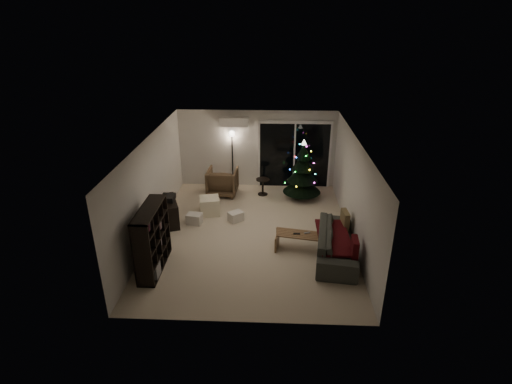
% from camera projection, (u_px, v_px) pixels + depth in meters
% --- Properties ---
extents(room, '(6.50, 7.51, 2.60)m').
position_uv_depth(room, '(270.00, 176.00, 11.24)').
color(room, beige).
rests_on(room, ground).
extents(bookshelf, '(0.39, 1.48, 1.47)m').
position_uv_depth(bookshelf, '(144.00, 239.00, 8.64)').
color(bookshelf, black).
rests_on(bookshelf, floor).
extents(media_cabinet, '(0.74, 1.13, 0.66)m').
position_uv_depth(media_cabinet, '(169.00, 211.00, 10.74)').
color(media_cabinet, black).
rests_on(media_cabinet, floor).
extents(stereo, '(0.34, 0.40, 0.14)m').
position_uv_depth(stereo, '(168.00, 198.00, 10.58)').
color(stereo, black).
rests_on(stereo, media_cabinet).
extents(armchair, '(0.95, 0.97, 0.84)m').
position_uv_depth(armchair, '(222.00, 182.00, 12.43)').
color(armchair, brown).
rests_on(armchair, floor).
extents(ottoman, '(0.64, 0.64, 0.48)m').
position_uv_depth(ottoman, '(210.00, 206.00, 11.27)').
color(ottoman, '#FBEFC2').
rests_on(ottoman, floor).
extents(cardboard_box_a, '(0.44, 0.36, 0.28)m').
position_uv_depth(cardboard_box_a, '(194.00, 219.00, 10.77)').
color(cardboard_box_a, silver).
rests_on(cardboard_box_a, floor).
extents(cardboard_box_b, '(0.47, 0.46, 0.26)m').
position_uv_depth(cardboard_box_b, '(236.00, 216.00, 10.91)').
color(cardboard_box_b, silver).
rests_on(cardboard_box_b, floor).
extents(side_table, '(0.53, 0.53, 0.52)m').
position_uv_depth(side_table, '(263.00, 187.00, 12.47)').
color(side_table, black).
rests_on(side_table, floor).
extents(floor_lamp, '(0.29, 0.29, 1.79)m').
position_uv_depth(floor_lamp, '(232.00, 160.00, 12.92)').
color(floor_lamp, black).
rests_on(floor_lamp, floor).
extents(sofa, '(1.20, 2.38, 0.66)m').
position_uv_depth(sofa, '(337.00, 243.00, 9.27)').
color(sofa, black).
rests_on(sofa, floor).
extents(sofa_throw, '(0.71, 1.64, 0.05)m').
position_uv_depth(sofa_throw, '(334.00, 237.00, 9.21)').
color(sofa_throw, '#3F0C0D').
rests_on(sofa_throw, sofa).
extents(cushion_a, '(0.17, 0.45, 0.44)m').
position_uv_depth(cushion_a, '(345.00, 220.00, 9.74)').
color(cushion_a, olive).
rests_on(cushion_a, sofa).
extents(cushion_b, '(0.16, 0.45, 0.44)m').
position_uv_depth(cushion_b, '(355.00, 248.00, 8.55)').
color(cushion_b, '#3F0C0D').
rests_on(cushion_b, sofa).
extents(coffee_table, '(1.34, 0.68, 0.41)m').
position_uv_depth(coffee_table, '(303.00, 242.00, 9.56)').
color(coffee_table, brown).
rests_on(coffee_table, floor).
extents(remote_a, '(0.16, 0.05, 0.02)m').
position_uv_depth(remote_a, '(297.00, 234.00, 9.48)').
color(remote_a, black).
rests_on(remote_a, coffee_table).
extents(remote_b, '(0.16, 0.09, 0.02)m').
position_uv_depth(remote_b, '(307.00, 233.00, 9.51)').
color(remote_b, slate).
rests_on(remote_b, coffee_table).
extents(christmas_tree, '(1.51, 1.51, 1.87)m').
position_uv_depth(christmas_tree, '(303.00, 170.00, 11.96)').
color(christmas_tree, black).
rests_on(christmas_tree, floor).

